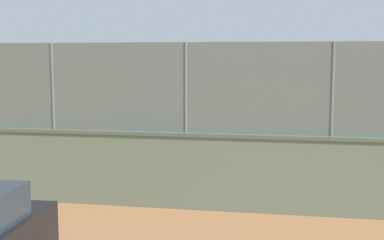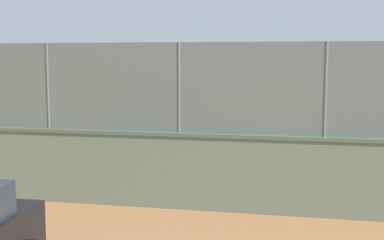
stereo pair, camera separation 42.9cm
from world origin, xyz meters
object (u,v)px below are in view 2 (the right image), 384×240
Objects in this scene: player_near_wall_returning at (348,116)px; player_baseline_waiting at (99,116)px; sports_ball at (347,116)px; player_crossing_court at (216,117)px; courtside_bench at (217,176)px.

player_near_wall_returning is 1.06× the size of player_baseline_waiting.
player_baseline_waiting is at bearing 5.35° from sports_ball.
player_near_wall_returning reaches higher than player_baseline_waiting.
player_crossing_court is 10.28× the size of sports_ball.
sports_ball is (-5.26, -0.45, 0.08)m from player_crossing_court.
courtside_bench is (3.91, 9.29, -0.52)m from sports_ball.
player_baseline_waiting is at bearing -53.16° from courtside_bench.
player_baseline_waiting is 0.93× the size of courtside_bench.
player_near_wall_returning is 10.38m from player_baseline_waiting.
player_near_wall_returning is at bearing -100.61° from sports_ball.
player_baseline_waiting reaches higher than sports_ball.
sports_ball reaches higher than courtside_bench.
courtside_bench is (-6.24, 8.34, -0.40)m from player_baseline_waiting.
courtside_bench is at bearing 98.63° from player_crossing_court.
player_crossing_court is 1.03× the size of player_baseline_waiting.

